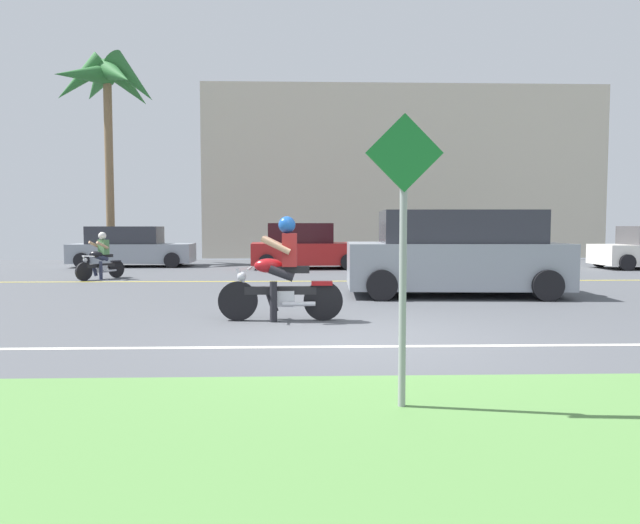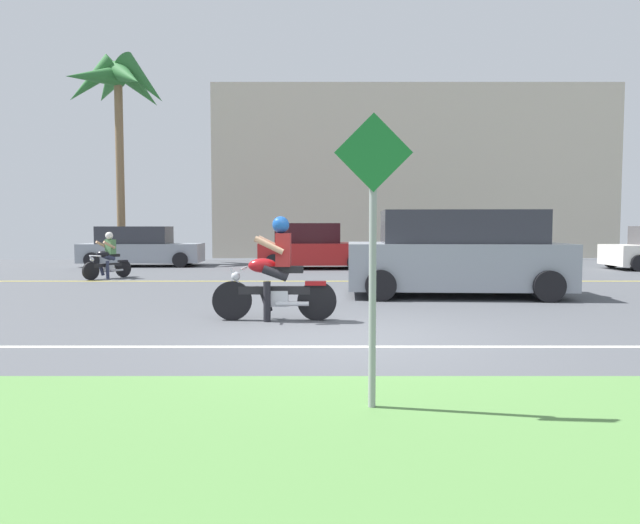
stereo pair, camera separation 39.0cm
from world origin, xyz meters
name	(u,v)px [view 2 (the right image)]	position (x,y,z in m)	size (l,w,h in m)	color
ground	(343,308)	(0.00, 3.00, -0.02)	(56.00, 30.00, 0.04)	#4C4F54
grass_median	(383,458)	(0.00, -4.10, 0.03)	(56.00, 3.80, 0.06)	#548442
lane_line_near	(354,347)	(0.00, -0.58, 0.00)	(50.40, 0.12, 0.01)	silver
lane_line_far	(337,281)	(0.00, 7.96, 0.00)	(50.40, 0.12, 0.01)	yellow
motorcyclist	(278,276)	(-1.12, 1.47, 0.71)	(2.02, 0.66, 1.69)	black
suv_nearby	(460,254)	(2.61, 4.74, 0.91)	(4.92, 2.39, 1.86)	#8C939E
parked_car_0	(143,247)	(-7.21, 13.89, 0.70)	(4.49, 2.01, 1.50)	#8C939E
parked_car_1	(314,247)	(-0.70, 12.71, 0.75)	(3.98, 2.09, 1.62)	#AD1E1E
parked_car_2	(474,246)	(5.18, 13.26, 0.78)	(4.37, 2.00, 1.68)	#2D663D
palm_tree_0	(121,88)	(-8.57, 15.71, 7.10)	(4.43, 4.24, 8.48)	brown
motorcyclist_distant	(111,259)	(-6.55, 8.79, 0.57)	(0.94, 1.40, 1.35)	black
street_sign	(376,233)	(0.03, -3.16, 1.48)	(0.62, 0.06, 2.42)	gray
building_far	(413,175)	(4.10, 21.00, 4.07)	(19.11, 4.00, 8.14)	beige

